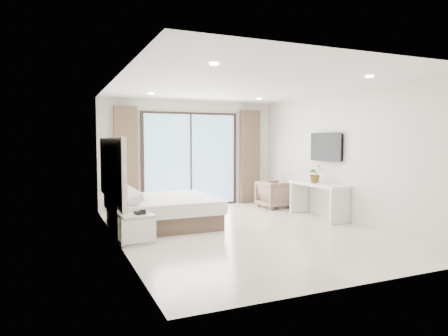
{
  "coord_description": "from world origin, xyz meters",
  "views": [
    {
      "loc": [
        -3.25,
        -6.67,
        1.7
      ],
      "look_at": [
        -0.21,
        0.4,
        1.16
      ],
      "focal_mm": 32.0,
      "sensor_mm": 36.0,
      "label": 1
    }
  ],
  "objects_px": {
    "nightstand": "(136,229)",
    "console_desk": "(318,192)",
    "armchair": "(275,193)",
    "bed": "(161,211)"
  },
  "relations": [
    {
      "from": "nightstand",
      "to": "console_desk",
      "type": "height_order",
      "value": "console_desk"
    },
    {
      "from": "console_desk",
      "to": "armchair",
      "type": "relative_size",
      "value": 2.15
    },
    {
      "from": "bed",
      "to": "console_desk",
      "type": "relative_size",
      "value": 1.25
    },
    {
      "from": "nightstand",
      "to": "console_desk",
      "type": "relative_size",
      "value": 0.35
    },
    {
      "from": "console_desk",
      "to": "armchair",
      "type": "distance_m",
      "value": 1.54
    },
    {
      "from": "console_desk",
      "to": "armchair",
      "type": "height_order",
      "value": "console_desk"
    },
    {
      "from": "console_desk",
      "to": "nightstand",
      "type": "bearing_deg",
      "value": -171.68
    },
    {
      "from": "armchair",
      "to": "bed",
      "type": "bearing_deg",
      "value": 102.81
    },
    {
      "from": "bed",
      "to": "armchair",
      "type": "distance_m",
      "value": 3.3
    },
    {
      "from": "nightstand",
      "to": "armchair",
      "type": "distance_m",
      "value": 4.41
    }
  ]
}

